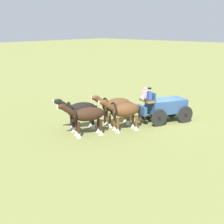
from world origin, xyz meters
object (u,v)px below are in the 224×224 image
object	(u,v)px
draft_horse_rear_off	(116,106)
draft_horse_lead_near	(86,115)
draft_horse_lead_off	(80,110)
draft_horse_rear_near	(124,111)
show_wagon	(164,106)

from	to	relation	value
draft_horse_rear_off	draft_horse_lead_near	xyz separation A→B (m)	(2.92, 0.08, -0.05)
draft_horse_rear_off	draft_horse_lead_near	size ratio (longest dim) A/B	0.98
draft_horse_rear_off	draft_horse_lead_off	xyz separation A→B (m)	(2.38, -1.10, -0.02)
draft_horse_rear_near	draft_horse_rear_off	world-z (taller)	draft_horse_rear_off
draft_horse_rear_off	show_wagon	bearing A→B (deg)	144.71
show_wagon	draft_horse_rear_off	distance (m)	3.58
show_wagon	draft_horse_lead_off	world-z (taller)	show_wagon
show_wagon	draft_horse_rear_near	world-z (taller)	show_wagon
draft_horse_rear_near	draft_horse_rear_off	size ratio (longest dim) A/B	0.98
show_wagon	draft_horse_lead_near	distance (m)	6.17
draft_horse_rear_near	draft_horse_lead_off	bearing A→B (deg)	-51.22
show_wagon	draft_horse_rear_off	size ratio (longest dim) A/B	1.87
draft_horse_rear_near	draft_horse_lead_near	bearing A→B (deg)	-24.82
draft_horse_rear_off	draft_horse_rear_near	bearing A→B (deg)	64.94
draft_horse_rear_off	draft_horse_lead_off	distance (m)	2.62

